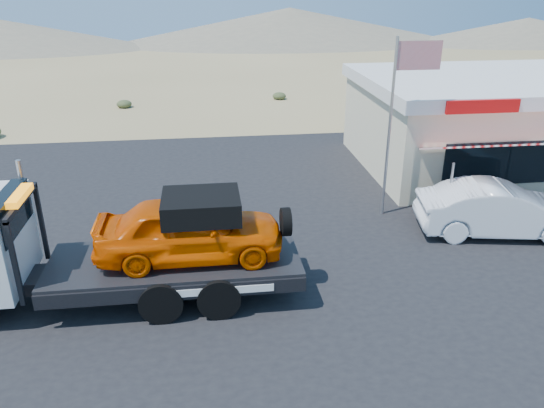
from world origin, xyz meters
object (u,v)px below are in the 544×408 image
Objects in this scene: white_sedan at (499,210)px; flagpole at (398,108)px; tow_truck at (104,242)px; jerky_store at (483,122)px.

flagpole reaches higher than white_sedan.
tow_truck is 10.10m from flagpole.
flagpole is (-2.91, 2.01, 2.91)m from white_sedan.
white_sedan is at bearing 10.88° from tow_truck.
flagpole reaches higher than tow_truck.
tow_truck is 12.05m from white_sedan.
white_sedan is 0.49× the size of jerky_store.
jerky_store is at bearing -12.33° from white_sedan.
tow_truck is 1.52× the size of flagpole.
jerky_store is (2.66, 6.49, 1.13)m from white_sedan.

